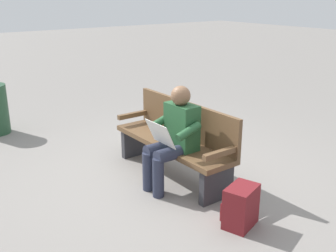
% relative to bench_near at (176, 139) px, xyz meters
% --- Properties ---
extents(ground_plane, '(40.00, 40.00, 0.00)m').
position_rel_bench_near_xyz_m(ground_plane, '(0.00, 0.07, -0.46)').
color(ground_plane, gray).
extents(bench_near, '(1.80, 0.49, 0.90)m').
position_rel_bench_near_xyz_m(bench_near, '(0.00, 0.00, 0.00)').
color(bench_near, brown).
rests_on(bench_near, ground).
extents(person_seated, '(0.57, 0.57, 1.18)m').
position_rel_bench_near_xyz_m(person_seated, '(-0.25, 0.23, 0.17)').
color(person_seated, '#23512D').
rests_on(person_seated, ground).
extents(backpack, '(0.35, 0.40, 0.41)m').
position_rel_bench_near_xyz_m(backpack, '(-1.29, 0.23, -0.26)').
color(backpack, maroon).
rests_on(backpack, ground).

